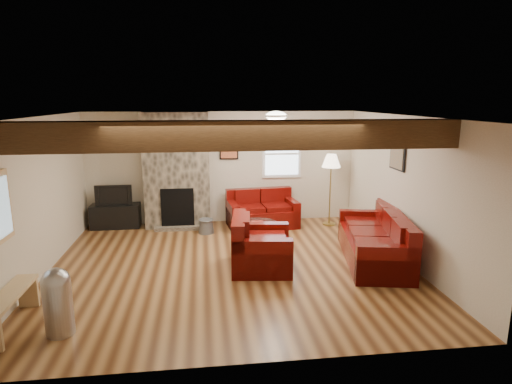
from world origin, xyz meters
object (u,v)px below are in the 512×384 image
(armchair_red, at_px, (262,242))
(television, at_px, (114,195))
(loveseat, at_px, (262,209))
(coffee_table, at_px, (257,233))
(floor_lamp, at_px, (331,165))
(tv_cabinet, at_px, (116,216))
(sofa_three, at_px, (374,237))

(armchair_red, xyz_separation_m, television, (-2.86, 2.66, 0.30))
(loveseat, height_order, television, television)
(armchair_red, distance_m, coffee_table, 1.31)
(armchair_red, distance_m, floor_lamp, 3.10)
(armchair_red, height_order, floor_lamp, floor_lamp)
(floor_lamp, bearing_deg, loveseat, 178.12)
(loveseat, bearing_deg, floor_lamp, -8.23)
(loveseat, height_order, armchair_red, armchair_red)
(loveseat, distance_m, tv_cabinet, 3.22)
(television, bearing_deg, floor_lamp, -4.24)
(floor_lamp, bearing_deg, armchair_red, -128.78)
(coffee_table, relative_size, television, 1.05)
(sofa_three, distance_m, tv_cabinet, 5.48)
(sofa_three, relative_size, television, 2.89)
(sofa_three, relative_size, armchair_red, 2.05)
(sofa_three, height_order, armchair_red, armchair_red)
(loveseat, xyz_separation_m, coffee_table, (-0.25, -1.07, -0.20))
(sofa_three, relative_size, tv_cabinet, 2.15)
(loveseat, xyz_separation_m, armchair_red, (-0.34, -2.36, 0.04))
(floor_lamp, bearing_deg, sofa_three, -86.73)
(television, relative_size, floor_lamp, 0.49)
(coffee_table, bearing_deg, tv_cabinet, 155.13)
(armchair_red, height_order, coffee_table, armchair_red)
(coffee_table, bearing_deg, floor_lamp, 30.08)
(coffee_table, bearing_deg, loveseat, 77.00)
(sofa_three, bearing_deg, loveseat, -133.02)
(loveseat, bearing_deg, television, 168.30)
(coffee_table, distance_m, floor_lamp, 2.34)
(loveseat, relative_size, coffee_table, 1.86)
(loveseat, distance_m, floor_lamp, 1.79)
(sofa_three, distance_m, armchair_red, 1.98)
(coffee_table, xyz_separation_m, floor_lamp, (1.76, 1.02, 1.16))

